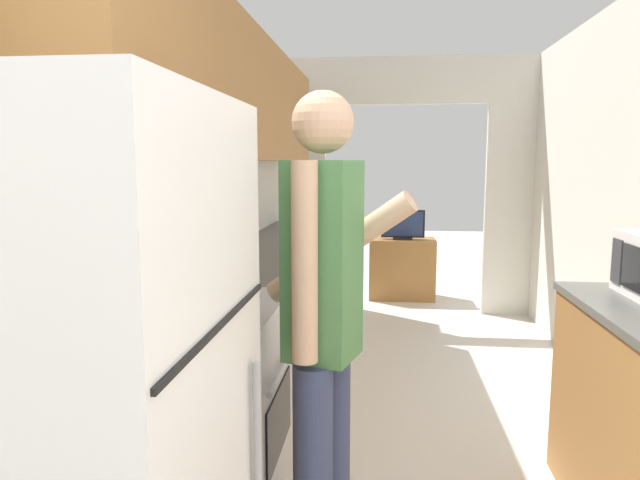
{
  "coord_description": "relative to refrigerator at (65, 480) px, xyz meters",
  "views": [
    {
      "loc": [
        -0.2,
        -0.6,
        1.5
      ],
      "look_at": [
        -0.58,
        2.83,
        1.02
      ],
      "focal_mm": 32.0,
      "sensor_mm": 36.0,
      "label": 1
    }
  ],
  "objects": [
    {
      "name": "wall_left",
      "position": [
        -0.3,
        1.87,
        0.73
      ],
      "size": [
        0.38,
        7.45,
        2.5
      ],
      "color": "silver",
      "rests_on": "ground_plane"
    },
    {
      "name": "wall_far_with_doorway",
      "position": [
        0.88,
        4.6,
        0.62
      ],
      "size": [
        2.86,
        0.06,
        2.5
      ],
      "color": "silver",
      "rests_on": "ground_plane"
    },
    {
      "name": "counter_left",
      "position": [
        -0.05,
        2.67,
        -0.35
      ],
      "size": [
        0.62,
        3.99,
        0.93
      ],
      "color": "#9E6B38",
      "rests_on": "ground_plane"
    },
    {
      "name": "refrigerator",
      "position": [
        0.0,
        0.0,
        0.0
      ],
      "size": [
        0.74,
        0.73,
        1.63
      ],
      "color": "white",
      "rests_on": "ground_plane"
    },
    {
      "name": "range_oven",
      "position": [
        -0.04,
        1.06,
        -0.35
      ],
      "size": [
        0.66,
        0.74,
        1.07
      ],
      "color": "#B7B7BC",
      "rests_on": "ground_plane"
    },
    {
      "name": "person",
      "position": [
        0.48,
        0.72,
        0.11
      ],
      "size": [
        0.55,
        0.44,
        1.72
      ],
      "rotation": [
        0.0,
        0.0,
        1.29
      ],
      "color": "#384266",
      "rests_on": "ground_plane"
    },
    {
      "name": "tv_cabinet",
      "position": [
        0.89,
        5.18,
        -0.49
      ],
      "size": [
        0.71,
        0.42,
        0.66
      ],
      "color": "#9E6B38",
      "rests_on": "ground_plane"
    },
    {
      "name": "television",
      "position": [
        0.89,
        5.14,
        0.0
      ],
      "size": [
        0.47,
        0.16,
        0.32
      ],
      "color": "black",
      "rests_on": "tv_cabinet"
    },
    {
      "name": "knife",
      "position": [
        -0.1,
        1.58,
        0.12
      ],
      "size": [
        0.16,
        0.3,
        0.02
      ],
      "rotation": [
        0.0,
        0.0,
        -0.68
      ],
      "color": "#B7B7BC",
      "rests_on": "counter_left"
    }
  ]
}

